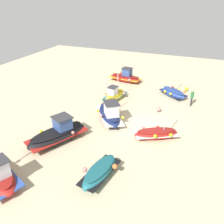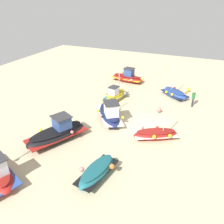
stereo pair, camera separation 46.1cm
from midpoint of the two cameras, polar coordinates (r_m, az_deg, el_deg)
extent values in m
plane|color=beige|center=(20.72, 8.65, -3.32)|extent=(51.95, 51.95, 0.00)
sphere|color=red|center=(17.09, -24.10, -9.92)|extent=(0.25, 0.25, 0.25)
ellipsoid|color=navy|center=(21.23, -0.02, -0.79)|extent=(4.58, 3.97, 1.01)
cube|color=white|center=(21.21, -0.02, -0.69)|extent=(4.44, 3.87, 0.20)
ellipsoid|color=#151E45|center=(21.06, -0.02, 0.11)|extent=(4.00, 3.46, 0.25)
cube|color=white|center=(20.10, 0.46, 0.72)|extent=(1.65, 1.60, 1.12)
cube|color=#333338|center=(19.84, 0.47, 2.23)|extent=(1.91, 1.86, 0.06)
cylinder|color=#B7B7BC|center=(21.12, -0.47, 4.31)|extent=(0.08, 0.08, 2.60)
sphere|color=orange|center=(22.38, 1.50, 1.54)|extent=(0.25, 0.25, 0.25)
sphere|color=yellow|center=(21.51, -2.72, 0.28)|extent=(0.25, 0.25, 0.25)
sphere|color=yellow|center=(21.26, 2.33, 0.31)|extent=(0.25, 0.25, 0.25)
sphere|color=#EA7F75|center=(20.34, -2.09, -0.87)|extent=(0.25, 0.25, 0.25)
sphere|color=yellow|center=(20.21, 3.24, -1.36)|extent=(0.25, 0.25, 0.25)
ellipsoid|color=black|center=(18.68, -12.56, -5.58)|extent=(5.11, 3.63, 1.12)
cube|color=maroon|center=(18.66, -12.58, -5.45)|extent=(4.94, 3.54, 0.19)
ellipsoid|color=black|center=(18.46, -12.69, -4.46)|extent=(4.48, 3.15, 0.25)
cube|color=#2D4784|center=(18.39, -11.39, -2.46)|extent=(1.51, 1.52, 0.93)
cube|color=#333338|center=(18.16, -11.53, -1.10)|extent=(1.75, 1.76, 0.06)
sphere|color=yellow|center=(18.89, -16.25, -4.32)|extent=(0.25, 0.25, 0.25)
sphere|color=#EA7F75|center=(18.15, -8.96, -4.82)|extent=(0.25, 0.25, 0.25)
ellipsoid|color=maroon|center=(18.97, 11.20, -5.40)|extent=(2.71, 3.64, 0.73)
cube|color=white|center=(18.95, 11.21, -5.31)|extent=(2.68, 3.54, 0.06)
ellipsoid|color=maroon|center=(18.81, 11.29, -4.62)|extent=(2.38, 3.20, 0.12)
cylinder|color=#B7B7BC|center=(18.36, 13.43, -1.14)|extent=(0.08, 0.08, 2.42)
sphere|color=yellow|center=(18.53, 14.59, -5.62)|extent=(0.28, 0.28, 0.28)
sphere|color=red|center=(19.52, 11.59, -3.76)|extent=(0.28, 0.28, 0.28)
sphere|color=yellow|center=(18.18, 10.92, -5.92)|extent=(0.28, 0.28, 0.28)
sphere|color=#EA7F75|center=(19.19, 8.09, -3.77)|extent=(0.28, 0.28, 0.28)
ellipsoid|color=#2D4C9E|center=(26.79, 15.42, 4.28)|extent=(3.08, 3.39, 0.81)
cube|color=navy|center=(26.78, 15.43, 4.36)|extent=(3.03, 3.32, 0.08)
ellipsoid|color=navy|center=(26.67, 15.51, 4.94)|extent=(2.70, 2.98, 0.14)
cylinder|color=#B7B7BC|center=(26.48, 15.21, 8.42)|extent=(0.08, 0.08, 2.97)
sphere|color=red|center=(27.84, 15.43, 5.61)|extent=(0.28, 0.28, 0.28)
sphere|color=yellow|center=(26.51, 13.56, 4.75)|extent=(0.28, 0.28, 0.28)
sphere|color=yellow|center=(27.24, 16.71, 4.96)|extent=(0.28, 0.28, 0.28)
sphere|color=yellow|center=(25.88, 14.87, 4.15)|extent=(0.28, 0.28, 0.28)
sphere|color=orange|center=(26.62, 18.07, 4.50)|extent=(0.28, 0.28, 0.28)
ellipsoid|color=maroon|center=(30.61, 4.14, 8.12)|extent=(2.30, 4.39, 0.94)
cube|color=gold|center=(30.59, 4.14, 8.19)|extent=(2.28, 4.22, 0.20)
ellipsoid|color=maroon|center=(30.50, 4.16, 8.73)|extent=(1.98, 3.86, 0.25)
cube|color=#2D4784|center=(30.22, 4.62, 9.59)|extent=(1.11, 1.17, 0.92)
cube|color=#333338|center=(30.08, 4.65, 10.48)|extent=(1.29, 1.36, 0.06)
cylinder|color=#B7B7BC|center=(30.31, 3.45, 11.27)|extent=(0.08, 0.08, 2.53)
sphere|color=orange|center=(31.79, 3.21, 9.58)|extent=(0.33, 0.33, 0.33)
sphere|color=red|center=(29.89, 2.65, 8.14)|extent=(0.33, 0.33, 0.33)
sphere|color=orange|center=(31.20, 5.59, 8.88)|extent=(0.33, 0.33, 0.33)
sphere|color=#EA7F75|center=(29.23, 5.18, 7.73)|extent=(0.33, 0.33, 0.33)
ellipsoid|color=gold|center=(25.37, 1.54, 3.91)|extent=(3.47, 1.88, 0.79)
cube|color=#1E6670|center=(25.36, 1.54, 3.98)|extent=(3.34, 1.88, 0.13)
ellipsoid|color=gold|center=(25.25, 1.55, 4.54)|extent=(3.05, 1.63, 0.17)
cube|color=white|center=(24.70, 0.97, 5.16)|extent=(1.04, 0.90, 0.79)
cube|color=#333338|center=(24.55, 0.98, 6.08)|extent=(1.21, 1.05, 0.06)
cylinder|color=#B7B7BC|center=(25.27, 2.26, 7.37)|extent=(0.08, 0.08, 2.19)
sphere|color=#EA7F75|center=(25.35, 3.70, 4.56)|extent=(0.29, 0.29, 0.29)
sphere|color=orange|center=(25.20, -0.61, 4.43)|extent=(0.29, 0.29, 0.29)
ellipsoid|color=#1E6670|center=(15.07, -2.73, -14.42)|extent=(3.54, 1.67, 0.90)
cube|color=black|center=(15.04, -2.74, -14.29)|extent=(3.41, 1.68, 0.09)
ellipsoid|color=#1A565F|center=(14.83, -2.76, -13.36)|extent=(3.11, 1.46, 0.16)
sphere|color=orange|center=(14.91, 0.90, -13.07)|extent=(0.33, 0.33, 0.33)
sphere|color=#EA7F75|center=(14.81, -6.46, -13.64)|extent=(0.33, 0.33, 0.33)
cylinder|color=#2D2D38|center=(25.01, 19.39, 2.12)|extent=(0.14, 0.14, 0.90)
cylinder|color=#2D2D38|center=(25.16, 19.50, 2.25)|extent=(0.14, 0.14, 0.90)
cylinder|color=#236B33|center=(24.80, 19.71, 3.74)|extent=(0.32, 0.32, 0.59)
sphere|color=tan|center=(24.65, 19.86, 4.60)|extent=(0.22, 0.22, 0.22)
cylinder|color=#3F3F42|center=(23.06, 11.79, -0.05)|extent=(0.08, 0.08, 0.14)
sphere|color=#EA7F75|center=(22.93, 11.86, 0.61)|extent=(0.45, 0.45, 0.45)
cylinder|color=#3F3F42|center=(28.76, 18.44, 4.72)|extent=(0.08, 0.08, 0.13)
sphere|color=yellow|center=(28.67, 18.51, 5.21)|extent=(0.41, 0.41, 0.41)
camera|label=1|loc=(0.23, -89.37, 0.33)|focal=37.69mm
camera|label=2|loc=(0.23, 90.63, -0.33)|focal=37.69mm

